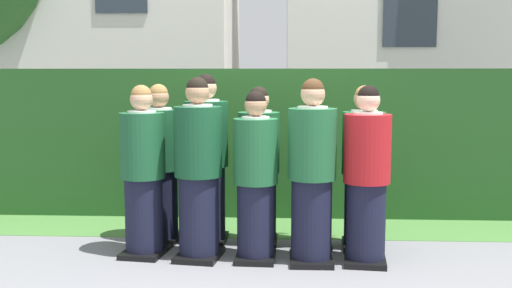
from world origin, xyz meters
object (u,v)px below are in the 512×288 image
Objects in this scene: student_in_red_blazer at (367,180)px; student_rear_row_2 at (259,170)px; student_front_row_1 at (198,173)px; student_rear_row_0 at (160,167)px; student_front_row_0 at (143,175)px; student_front_row_3 at (312,176)px; student_rear_row_4 at (363,172)px; student_front_row_2 at (256,181)px; student_rear_row_1 at (206,163)px; student_rear_row_3 at (313,169)px.

student_in_red_blazer is 1.01× the size of student_rear_row_2.
student_front_row_1 is 1.05× the size of student_rear_row_0.
student_front_row_0 is at bearing 172.19° from student_front_row_1.
student_rear_row_0 is at bearing 176.58° from student_rear_row_2.
student_in_red_blazer is 1.14m from student_rear_row_2.
student_rear_row_0 is at bearing 157.82° from student_front_row_3.
student_rear_row_2 is (1.07, 0.41, -0.01)m from student_front_row_0.
student_rear_row_4 is at bearing 86.42° from student_in_red_blazer.
student_front_row_2 is at bearing -157.45° from student_rear_row_4.
student_rear_row_3 is (1.08, -0.08, -0.04)m from student_rear_row_1.
student_rear_row_2 is at bearing -3.42° from student_rear_row_0.
student_front_row_3 reaches higher than student_front_row_0.
student_in_red_blazer is 0.98× the size of student_rear_row_3.
student_front_row_0 is 0.71m from student_rear_row_1.
student_front_row_3 is 1.04× the size of student_rear_row_4.
student_front_row_1 is at bearing -165.65° from student_rear_row_4.
student_rear_row_4 is (1.03, 0.43, 0.02)m from student_front_row_2.
student_front_row_3 is 0.98× the size of student_rear_row_1.
student_front_row_3 is at bearing -5.25° from student_front_row_0.
student_rear_row_0 is 0.94× the size of student_rear_row_1.
student_front_row_0 is at bearing 174.75° from student_front_row_3.
student_front_row_0 is 0.94× the size of student_rear_row_1.
student_front_row_1 reaches higher than student_front_row_0.
student_rear_row_1 is (-1.53, 0.61, 0.05)m from student_in_red_blazer.
student_rear_row_3 is at bearing 22.88° from student_front_row_1.
student_rear_row_4 is (2.04, -0.15, -0.00)m from student_rear_row_0.
student_rear_row_1 is (-1.04, 0.61, 0.02)m from student_front_row_3.
student_front_row_0 reaches higher than student_rear_row_4.
student_in_red_blazer is at bearing -2.35° from student_front_row_2.
student_rear_row_0 is 2.05m from student_rear_row_4.
student_rear_row_1 reaches higher than student_rear_row_2.
student_rear_row_0 is (-0.48, 0.55, -0.04)m from student_front_row_1.
student_front_row_3 is 1.64m from student_rear_row_0.
student_rear_row_3 reaches higher than student_front_row_2.
student_front_row_1 is 1.05m from student_front_row_3.
student_in_red_blazer is at bearing -3.95° from student_front_row_0.
student_rear_row_0 is (0.06, 0.47, -0.00)m from student_front_row_0.
student_front_row_0 is 1.07m from student_front_row_2.
student_front_row_1 is at bearing -90.43° from student_rear_row_1.
student_rear_row_3 is (-0.45, 0.53, 0.01)m from student_in_red_blazer.
student_front_row_2 is at bearing -29.75° from student_rear_row_0.
student_front_row_3 is at bearing -137.82° from student_rear_row_4.
student_in_red_blazer reaches higher than student_rear_row_2.
student_front_row_0 is at bearing -171.15° from student_rear_row_4.
student_in_red_blazer is 0.94× the size of student_rear_row_1.
student_front_row_3 is at bearing -47.85° from student_rear_row_2.
student_in_red_blazer is 1.01× the size of student_rear_row_4.
student_front_row_3 is at bearing -22.18° from student_rear_row_0.
student_rear_row_2 is (-0.51, 0.56, -0.04)m from student_front_row_3.
student_front_row_3 is 1.04× the size of student_rear_row_0.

